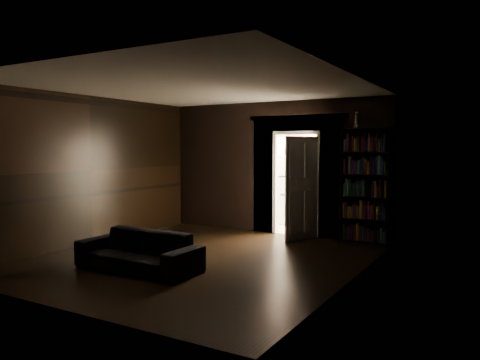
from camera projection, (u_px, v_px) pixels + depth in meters
The scene contains 9 objects.
ground at pixel (201, 259), 7.67m from camera, with size 5.50×5.50×0.00m, color black.
room_walls at pixel (233, 156), 8.48m from camera, with size 5.02×5.61×2.84m.
kitchen_alcove at pixel (315, 175), 10.67m from camera, with size 2.20×1.80×2.60m.
sofa at pixel (138, 245), 6.99m from camera, with size 1.95×0.85×0.75m, color black.
bookshelf at pixel (365, 186), 8.79m from camera, with size 0.90×0.32×2.20m, color black.
refrigerator at pixel (295, 189), 11.21m from camera, with size 0.74×0.68×1.65m, color white.
door at pixel (302, 188), 9.21m from camera, with size 0.85×0.05×2.05m, color white.
figurine at pixel (357, 120), 8.73m from camera, with size 0.10×0.10×0.30m, color white.
bottles at pixel (295, 150), 11.11m from camera, with size 0.59×0.07×0.24m, color black.
Camera 1 is at (4.35, -6.21, 1.83)m, focal length 35.00 mm.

